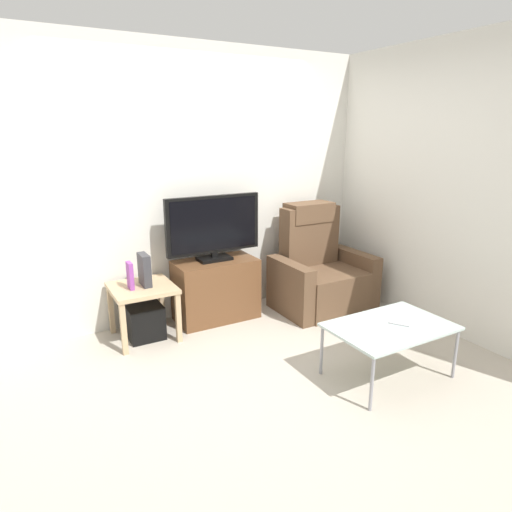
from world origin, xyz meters
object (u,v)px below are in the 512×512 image
object	(u,v)px
recliner_armchair	(320,272)
subwoofer_box	(145,321)
television	(214,227)
cell_phone	(399,323)
side_table	(143,295)
tv_stand	(216,290)
book_upright	(130,276)
game_console	(144,270)
coffee_table	(390,328)

from	to	relation	value
recliner_armchair	subwoofer_box	distance (m)	1.85
television	cell_phone	size ratio (longest dim) A/B	6.31
recliner_armchair	subwoofer_box	bearing A→B (deg)	178.44
side_table	recliner_armchair	bearing A→B (deg)	-5.04
side_table	subwoofer_box	bearing A→B (deg)	135.00
side_table	cell_phone	world-z (taller)	side_table
tv_stand	television	world-z (taller)	television
book_upright	game_console	bearing A→B (deg)	12.53
recliner_armchair	coffee_table	size ratio (longest dim) A/B	1.20
television	game_console	distance (m)	0.77
subwoofer_box	coffee_table	xyz separation A→B (m)	(1.42, -1.56, 0.24)
tv_stand	cell_phone	size ratio (longest dim) A/B	5.29
television	subwoofer_box	world-z (taller)	television
side_table	book_upright	xyz separation A→B (m)	(-0.10, -0.02, 0.20)
tv_stand	cell_phone	xyz separation A→B (m)	(0.76, -1.65, 0.12)
television	subwoofer_box	bearing A→B (deg)	-173.20
side_table	game_console	distance (m)	0.23
recliner_armchair	cell_phone	distance (m)	1.46
television	recliner_armchair	world-z (taller)	television
recliner_armchair	book_upright	world-z (taller)	recliner_armchair
tv_stand	subwoofer_box	size ratio (longest dim) A/B	2.58
recliner_armchair	coffee_table	world-z (taller)	recliner_armchair
game_console	cell_phone	bearing A→B (deg)	-47.31
side_table	game_console	bearing A→B (deg)	15.95
cell_phone	game_console	bearing A→B (deg)	99.14
subwoofer_box	coffee_table	bearing A→B (deg)	-47.74
recliner_armchair	coffee_table	distance (m)	1.46
television	recliner_armchair	size ratio (longest dim) A/B	0.88
tv_stand	coffee_table	size ratio (longest dim) A/B	0.88
recliner_armchair	subwoofer_box	size ratio (longest dim) A/B	3.51
tv_stand	side_table	world-z (taller)	tv_stand
book_upright	game_console	xyz separation A→B (m)	(0.14, 0.03, 0.02)
coffee_table	cell_phone	world-z (taller)	cell_phone
game_console	coffee_table	world-z (taller)	game_console
television	game_console	bearing A→B (deg)	-173.67
side_table	subwoofer_box	xyz separation A→B (m)	(-0.00, 0.00, -0.26)
subwoofer_box	game_console	world-z (taller)	game_console
cell_phone	coffee_table	bearing A→B (deg)	136.55
tv_stand	subwoofer_box	distance (m)	0.76
tv_stand	side_table	bearing A→B (deg)	-174.62
side_table	game_console	world-z (taller)	game_console
television	book_upright	world-z (taller)	television
coffee_table	recliner_armchair	bearing A→B (deg)	73.58
tv_stand	coffee_table	world-z (taller)	tv_stand
coffee_table	cell_phone	bearing A→B (deg)	-9.89
television	recliner_armchair	bearing A→B (deg)	-12.91
tv_stand	recliner_armchair	bearing A→B (deg)	-11.98
book_upright	side_table	bearing A→B (deg)	11.31
recliner_armchair	side_table	size ratio (longest dim) A/B	2.00
coffee_table	tv_stand	bearing A→B (deg)	112.55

